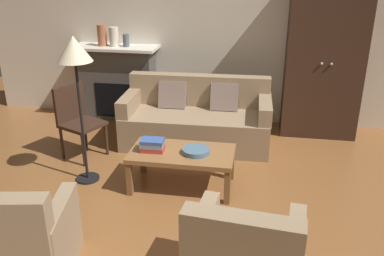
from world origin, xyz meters
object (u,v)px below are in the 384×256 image
Objects in this scene: mantel_vase_cream at (114,37)px; fruit_bowl at (196,151)px; mantel_vase_slate at (126,40)px; armchair_near_left at (16,244)px; coffee_table at (182,156)px; fireplace at (118,82)px; book_stack at (152,145)px; armoire at (324,60)px; side_chair_wooden at (77,117)px; mantel_vase_terracotta at (102,35)px; couch at (197,120)px; floor_lamp at (75,58)px.

fruit_bowl is at bearing -51.48° from mantel_vase_cream.
armchair_near_left is (0.21, -3.47, -0.90)m from mantel_vase_slate.
coffee_table is 2.38m from mantel_vase_slate.
book_stack is (1.05, -1.94, -0.08)m from fireplace.
armoire is 2.72m from book_stack.
mantel_vase_terracotta is at bearing 95.19° from side_chair_wooden.
armoire is 4.33m from armchair_near_left.
fireplace is at bearing 151.47° from couch.
mantel_vase_cream is at bearing 87.44° from side_chair_wooden.
mantel_vase_cream is at bearing 178.83° from armoire.
coffee_table is 4.36× the size of book_stack.
mantel_vase_slate is 1.93m from floor_lamp.
book_stack is at bearing -61.58° from fireplace.
armchair_near_left is at bearing -85.91° from floor_lamp.
coffee_table is 0.34m from book_stack.
mantel_vase_slate is (-2.77, 0.06, 0.16)m from armoire.
couch is (1.33, -0.72, -0.25)m from fireplace.
fireplace is at bearing 5.69° from mantel_vase_terracotta.
mantel_vase_terracotta is 3.65m from armchair_near_left.
mantel_vase_slate is (-1.33, 1.90, 0.76)m from fruit_bowl.
mantel_vase_terracotta is at bearing 129.20° from coffee_table.
fireplace is 0.69m from mantel_vase_cream.
mantel_vase_slate is (-1.18, 1.89, 0.85)m from coffee_table.
floor_lamp is (0.10, -1.92, 0.18)m from mantel_vase_slate.
fireplace is 1.15× the size of coffee_table.
fruit_bowl is 0.96× the size of mantel_vase_terracotta.
fruit_bowl reaches higher than coffee_table.
fireplace is at bearing 118.42° from book_stack.
mantel_vase_terracotta is (-1.69, 1.90, 0.83)m from fruit_bowl.
couch is 6.69× the size of fruit_bowl.
fireplace is 2.12m from floor_lamp.
coffee_table is 6.05× the size of mantel_vase_slate.
armoire reaches higher than couch.
mantel_vase_slate is (0.18, 0.00, -0.05)m from mantel_vase_cream.
book_stack is 2.23m from mantel_vase_slate.
armoire is at bearing -1.10° from mantel_vase_terracotta.
floor_lamp is (-2.67, -1.86, 0.34)m from armoire.
couch is at bearing -158.40° from armoire.
fireplace is 4.17× the size of mantel_vase_terracotta.
armoire is 2.52m from coffee_table.
armchair_near_left is (-2.56, -3.41, -0.73)m from armoire.
coffee_table is 1.22× the size of side_chair_wooden.
mantel_vase_terracotta is (-1.51, 0.70, 0.95)m from couch.
mantel_vase_slate is at bearing 125.04° from fruit_bowl.
side_chair_wooden is (-0.06, -1.33, -0.74)m from mantel_vase_cream.
armchair_near_left is at bearing -80.69° from mantel_vase_terracotta.
couch reaches higher than book_stack.
fruit_bowl is at bearing 0.72° from floor_lamp.
fireplace is 4.59× the size of mantel_vase_cream.
mantel_vase_cream is at bearing 180.00° from mantel_vase_slate.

